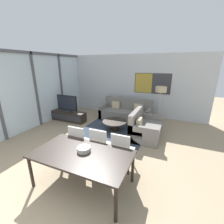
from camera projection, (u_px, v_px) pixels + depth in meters
name	position (u px, v px, depth m)	size (l,w,h in m)	color
ground_plane	(34.00, 206.00, 2.60)	(24.00, 24.00, 0.00)	#9E896B
wall_back	(131.00, 86.00, 7.03)	(6.85, 0.09, 2.80)	silver
window_wall_left	(35.00, 87.00, 5.68)	(0.07, 5.57, 2.80)	silver
area_rug	(114.00, 130.00, 5.65)	(2.34, 2.18, 0.01)	#333D4C
tv_console	(68.00, 116.00, 6.51)	(1.62, 0.42, 0.42)	black
television	(67.00, 104.00, 6.34)	(0.99, 0.20, 0.71)	#2D2D33
sofa_main	(126.00, 113.00, 6.71)	(2.20, 0.91, 0.90)	slate
sofa_side	(144.00, 128.00, 5.09)	(0.91, 1.42, 0.90)	slate
coffee_table	(115.00, 123.00, 5.57)	(0.90, 0.90, 0.34)	black
dining_table	(82.00, 156.00, 2.89)	(1.91, 1.04, 0.72)	black
dining_chair_left	(80.00, 141.00, 3.76)	(0.46, 0.46, 0.94)	beige
dining_chair_centre	(100.00, 144.00, 3.60)	(0.46, 0.46, 0.94)	beige
dining_chair_right	(122.00, 150.00, 3.37)	(0.46, 0.46, 0.94)	beige
fruit_bowl	(84.00, 149.00, 2.93)	(0.27, 0.27, 0.09)	#B7B2A8
floor_lamp	(161.00, 91.00, 5.93)	(0.43, 0.43, 1.52)	#2D2D33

